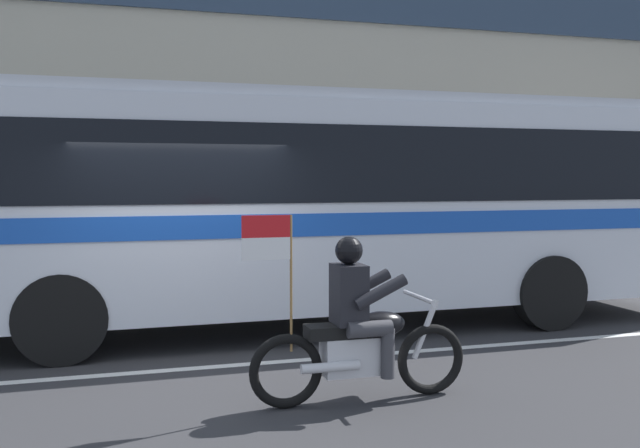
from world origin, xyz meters
TOP-DOWN VIEW (x-y plane):
  - ground_plane at (0.00, 0.00)m, footprint 60.00×60.00m
  - sidewalk_curb at (0.00, 5.10)m, footprint 28.00×3.80m
  - lane_center_stripe at (0.00, -0.60)m, footprint 26.60×0.14m
  - office_building_facade at (0.00, 7.38)m, footprint 28.00×0.89m
  - transit_bus at (2.02, 1.19)m, footprint 10.92×2.69m
  - motorcycle_with_rider at (1.42, -2.18)m, footprint 2.20×0.64m

SIDE VIEW (x-z plane):
  - ground_plane at x=0.00m, z-range 0.00..0.00m
  - lane_center_stripe at x=0.00m, z-range 0.00..0.01m
  - sidewalk_curb at x=0.00m, z-range 0.00..0.15m
  - motorcycle_with_rider at x=1.42m, z-range -0.22..1.55m
  - transit_bus at x=2.02m, z-range 0.27..3.49m
  - office_building_facade at x=0.00m, z-range 0.01..9.06m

